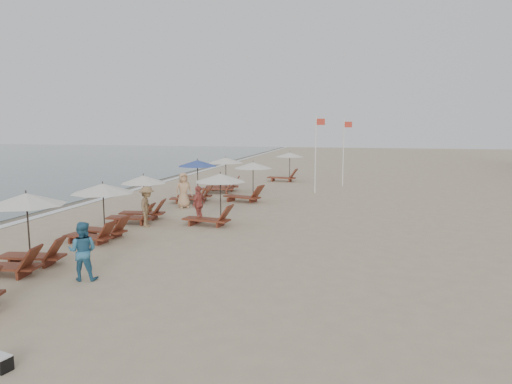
% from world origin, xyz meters
% --- Properties ---
extents(ground, '(160.00, 160.00, 0.00)m').
position_xyz_m(ground, '(0.00, 0.00, 0.00)').
color(ground, tan).
rests_on(ground, ground).
extents(wet_sand_band, '(3.20, 140.00, 0.01)m').
position_xyz_m(wet_sand_band, '(-12.50, 10.00, 0.00)').
color(wet_sand_band, '#6B5E4C').
rests_on(wet_sand_band, ground).
extents(foam_line, '(0.50, 140.00, 0.02)m').
position_xyz_m(foam_line, '(-11.20, 10.00, 0.01)').
color(foam_line, white).
rests_on(foam_line, ground).
extents(lounger_station_1, '(2.63, 2.26, 2.33)m').
position_xyz_m(lounger_station_1, '(-6.04, -1.03, 1.14)').
color(lounger_station_1, brown).
rests_on(lounger_station_1, ground).
extents(lounger_station_2, '(2.56, 2.34, 2.15)m').
position_xyz_m(lounger_station_2, '(-5.84, 2.81, 1.16)').
color(lounger_station_2, brown).
rests_on(lounger_station_2, ground).
extents(lounger_station_3, '(2.55, 2.12, 2.09)m').
position_xyz_m(lounger_station_3, '(-6.03, 6.34, 0.96)').
color(lounger_station_3, brown).
rests_on(lounger_station_3, ground).
extents(lounger_station_4, '(2.61, 2.24, 2.37)m').
position_xyz_m(lounger_station_4, '(-5.53, 12.02, 1.16)').
color(lounger_station_4, brown).
rests_on(lounger_station_4, ground).
extents(lounger_station_5, '(2.82, 2.45, 2.24)m').
position_xyz_m(lounger_station_5, '(-5.16, 16.14, 1.06)').
color(lounger_station_5, brown).
rests_on(lounger_station_5, ground).
extents(inland_station_0, '(2.77, 2.24, 2.22)m').
position_xyz_m(inland_station_0, '(-2.48, 6.34, 1.34)').
color(inland_station_0, brown).
rests_on(inland_station_0, ground).
extents(inland_station_1, '(2.86, 2.27, 2.22)m').
position_xyz_m(inland_station_1, '(-2.60, 12.83, 1.29)').
color(inland_station_1, brown).
rests_on(inland_station_1, ground).
extents(inland_station_2, '(2.88, 2.24, 2.22)m').
position_xyz_m(inland_station_2, '(-2.09, 22.93, 1.27)').
color(inland_station_2, brown).
rests_on(inland_station_2, ground).
extents(beachgoer_mid_a, '(0.93, 0.79, 1.66)m').
position_xyz_m(beachgoer_mid_a, '(-3.78, -1.41, 0.83)').
color(beachgoer_mid_a, '#2E688A').
rests_on(beachgoer_mid_a, ground).
extents(beachgoer_mid_b, '(0.83, 1.22, 1.75)m').
position_xyz_m(beachgoer_mid_b, '(-5.16, 5.39, 0.87)').
color(beachgoer_mid_b, olive).
rests_on(beachgoer_mid_b, ground).
extents(beachgoer_far_a, '(0.58, 1.03, 1.66)m').
position_xyz_m(beachgoer_far_a, '(-3.30, 6.65, 0.83)').
color(beachgoer_far_a, '#BE574C').
rests_on(beachgoer_far_a, ground).
extents(beachgoer_far_b, '(1.08, 1.03, 1.86)m').
position_xyz_m(beachgoer_far_b, '(-5.38, 10.09, 0.93)').
color(beachgoer_far_b, tan).
rests_on(beachgoer_far_b, ground).
extents(flag_pole_near, '(0.59, 0.08, 4.91)m').
position_xyz_m(flag_pole_near, '(0.80, 17.13, 2.71)').
color(flag_pole_near, silver).
rests_on(flag_pole_near, ground).
extents(flag_pole_far, '(0.59, 0.08, 4.75)m').
position_xyz_m(flag_pole_far, '(2.38, 20.98, 2.62)').
color(flag_pole_far, silver).
rests_on(flag_pole_far, ground).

